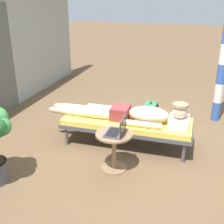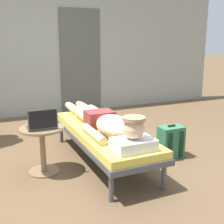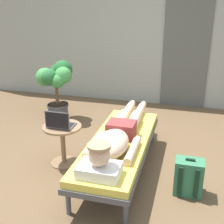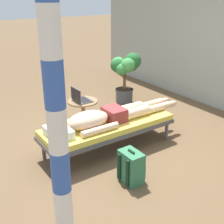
{
  "view_description": "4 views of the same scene",
  "coord_description": "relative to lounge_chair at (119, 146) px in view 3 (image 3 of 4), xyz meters",
  "views": [
    {
      "loc": [
        -3.87,
        -0.99,
        2.18
      ],
      "look_at": [
        -0.07,
        0.14,
        0.56
      ],
      "focal_mm": 46.4,
      "sensor_mm": 36.0,
      "label": 1
    },
    {
      "loc": [
        -1.24,
        -3.17,
        1.46
      ],
      "look_at": [
        0.26,
        0.15,
        0.55
      ],
      "focal_mm": 47.09,
      "sensor_mm": 36.0,
      "label": 2
    },
    {
      "loc": [
        0.8,
        -3.14,
        2.01
      ],
      "look_at": [
        -0.1,
        0.15,
        0.68
      ],
      "focal_mm": 47.93,
      "sensor_mm": 36.0,
      "label": 3
    },
    {
      "loc": [
        3.25,
        -2.19,
        2.18
      ],
      "look_at": [
        0.01,
        0.02,
        0.54
      ],
      "focal_mm": 47.79,
      "sensor_mm": 36.0,
      "label": 4
    }
  ],
  "objects": [
    {
      "name": "house_door_panel",
      "position": [
        0.61,
        2.61,
        0.67
      ],
      "size": [
        0.84,
        0.03,
        2.04
      ],
      "primitive_type": "cube",
      "color": "#545651",
      "rests_on": "ground"
    },
    {
      "name": "side_table",
      "position": [
        -0.72,
        -0.01,
        0.01
      ],
      "size": [
        0.48,
        0.48,
        0.52
      ],
      "color": "#8C6B4C",
      "rests_on": "ground"
    },
    {
      "name": "person_reclining",
      "position": [
        0.0,
        -0.1,
        0.17
      ],
      "size": [
        0.53,
        2.17,
        0.33
      ],
      "color": "white",
      "rests_on": "lounge_chair"
    },
    {
      "name": "backpack",
      "position": [
        0.83,
        -0.22,
        -0.15
      ],
      "size": [
        0.3,
        0.26,
        0.42
      ],
      "color": "#33724C",
      "rests_on": "ground"
    },
    {
      "name": "lounge_chair",
      "position": [
        0.0,
        0.0,
        0.0
      ],
      "size": [
        0.67,
        1.97,
        0.42
      ],
      "color": "#4C4C51",
      "rests_on": "ground"
    },
    {
      "name": "potted_plant",
      "position": [
        -1.43,
        1.37,
        0.32
      ],
      "size": [
        0.63,
        0.62,
        1.01
      ],
      "color": "#4C4C51",
      "rests_on": "ground"
    },
    {
      "name": "ground_plane",
      "position": [
        -0.04,
        0.06,
        -0.35
      ],
      "size": [
        40.0,
        40.0,
        0.0
      ],
      "primitive_type": "plane",
      "color": "brown"
    },
    {
      "name": "laptop",
      "position": [
        -0.72,
        -0.06,
        0.24
      ],
      "size": [
        0.31,
        0.24,
        0.23
      ],
      "color": "#4C4C51",
      "rests_on": "side_table"
    },
    {
      "name": "house_wall_back",
      "position": [
        0.0,
        2.72,
        1.0
      ],
      "size": [
        7.6,
        0.2,
        2.7
      ],
      "primitive_type": "cube",
      "color": "#999E93",
      "rests_on": "ground"
    }
  ]
}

